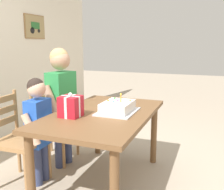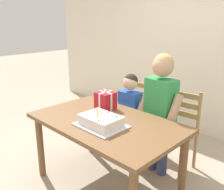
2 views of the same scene
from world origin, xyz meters
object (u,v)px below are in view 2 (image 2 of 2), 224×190
birthday_cake (101,121)px  chair_left (134,116)px  child_older (160,103)px  child_younger (130,109)px  chair_right (176,131)px  gift_box_red_large (106,101)px  dining_table (106,130)px

birthday_cake → chair_left: birthday_cake is taller
child_older → child_younger: (-0.42, 0.00, -0.17)m
child_younger → chair_right: bearing=21.0°
gift_box_red_large → child_older: (0.45, 0.38, -0.02)m
chair_left → chair_right: same height
child_older → child_younger: 0.46m
dining_table → chair_left: 0.87m
dining_table → gift_box_red_large: size_ratio=6.53×
birthday_cake → child_younger: 0.78m
gift_box_red_large → child_younger: bearing=86.9°
dining_table → child_younger: size_ratio=1.37×
dining_table → child_older: child_older is taller
chair_right → dining_table: bearing=-110.9°
gift_box_red_large → chair_left: gift_box_red_large is taller
dining_table → chair_right: (0.30, 0.79, -0.17)m
dining_table → gift_box_red_large: bearing=136.9°
dining_table → chair_right: size_ratio=1.59×
birthday_cake → chair_left: bearing=111.8°
birthday_cake → child_younger: child_younger is taller
birthday_cake → dining_table: bearing=115.7°
birthday_cake → chair_right: bearing=75.2°
child_younger → chair_left: bearing=115.7°
gift_box_red_large → birthday_cake: bearing=-49.5°
chair_left → child_older: size_ratio=0.68×
chair_left → birthday_cake: bearing=-68.2°
chair_left → child_older: bearing=-20.9°
dining_table → chair_left: chair_left is taller
child_younger → dining_table: bearing=-70.3°
birthday_cake → chair_right: birthday_cake is taller
chair_left → dining_table: bearing=-68.8°
chair_right → child_younger: child_younger is taller
dining_table → birthday_cake: birthday_cake is taller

